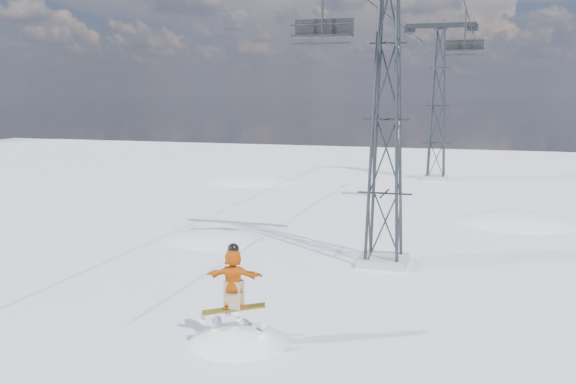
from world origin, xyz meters
The scene contains 7 objects.
ground centered at (0.00, 0.00, 0.00)m, with size 120.00×120.00×0.00m, color white.
snow_terrain centered at (-4.77, 21.24, -9.59)m, with size 39.00×37.00×22.00m.
lift_tower_near centered at (0.80, 8.00, 5.47)m, with size 5.20×1.80×11.43m.
lift_tower_far centered at (0.80, 33.00, 5.47)m, with size 5.20×1.80×11.43m.
haul_cables centered at (0.80, 19.50, 10.85)m, with size 4.46×51.00×0.06m.
lift_chair_near centered at (-1.40, 7.04, 8.70)m, with size 2.16×0.62×2.68m.
lift_chair_mid centered at (3.00, 20.28, 8.90)m, with size 1.96×0.56×2.44m.
Camera 1 is at (4.38, -15.72, 6.51)m, focal length 40.00 mm.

